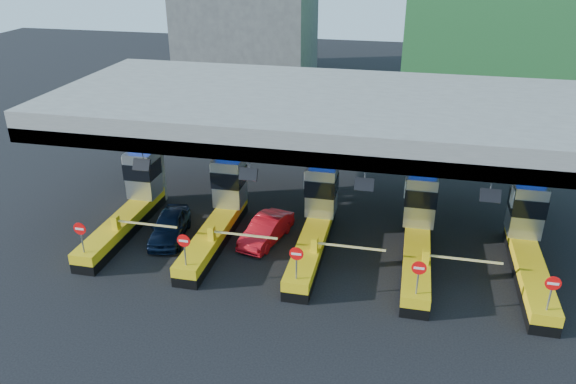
# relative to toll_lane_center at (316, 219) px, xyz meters

# --- Properties ---
(ground) EXTENTS (120.00, 120.00, 0.00)m
(ground) POSITION_rel_toll_lane_center_xyz_m (-0.00, -0.28, -1.40)
(ground) COLOR black
(ground) RESTS_ON ground
(toll_canopy) EXTENTS (28.00, 12.09, 7.00)m
(toll_canopy) POSITION_rel_toll_lane_center_xyz_m (-0.00, 2.59, 4.74)
(toll_canopy) COLOR slate
(toll_canopy) RESTS_ON ground
(toll_lane_far_left) EXTENTS (4.43, 8.00, 4.16)m
(toll_lane_far_left) POSITION_rel_toll_lane_center_xyz_m (-10.00, 0.00, 0.00)
(toll_lane_far_left) COLOR black
(toll_lane_far_left) RESTS_ON ground
(toll_lane_left) EXTENTS (4.43, 8.00, 4.16)m
(toll_lane_left) POSITION_rel_toll_lane_center_xyz_m (-5.00, 0.00, 0.00)
(toll_lane_left) COLOR black
(toll_lane_left) RESTS_ON ground
(toll_lane_center) EXTENTS (4.43, 8.00, 4.16)m
(toll_lane_center) POSITION_rel_toll_lane_center_xyz_m (0.00, 0.00, 0.00)
(toll_lane_center) COLOR black
(toll_lane_center) RESTS_ON ground
(toll_lane_right) EXTENTS (4.43, 8.00, 4.16)m
(toll_lane_right) POSITION_rel_toll_lane_center_xyz_m (5.00, 0.00, 0.00)
(toll_lane_right) COLOR black
(toll_lane_right) RESTS_ON ground
(toll_lane_far_right) EXTENTS (4.43, 8.00, 4.16)m
(toll_lane_far_right) POSITION_rel_toll_lane_center_xyz_m (10.00, 0.00, 0.00)
(toll_lane_far_right) COLOR black
(toll_lane_far_right) RESTS_ON ground
(van) EXTENTS (2.34, 4.30, 1.39)m
(van) POSITION_rel_toll_lane_center_xyz_m (-7.43, -1.13, -0.70)
(van) COLOR black
(van) RESTS_ON ground
(red_car) EXTENTS (2.22, 4.12, 1.29)m
(red_car) POSITION_rel_toll_lane_center_xyz_m (-2.51, -0.35, -0.75)
(red_car) COLOR #B70E17
(red_car) RESTS_ON ground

